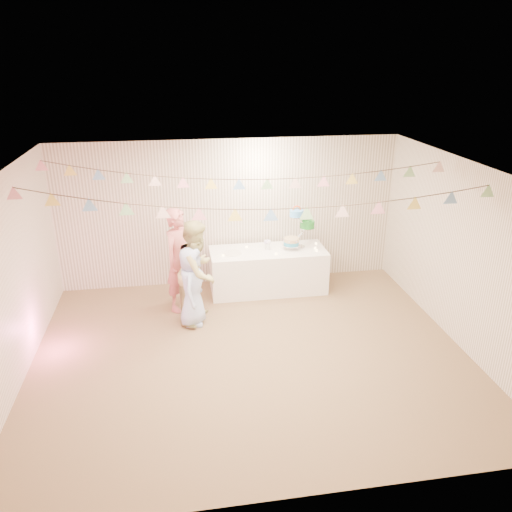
{
  "coord_description": "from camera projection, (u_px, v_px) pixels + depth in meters",
  "views": [
    {
      "loc": [
        -0.89,
        -5.92,
        3.93
      ],
      "look_at": [
        0.2,
        0.8,
        1.15
      ],
      "focal_mm": 35.0,
      "sensor_mm": 36.0,
      "label": 1
    }
  ],
  "objects": [
    {
      "name": "back_wall",
      "position": [
        230.0,
        213.0,
        8.82
      ],
      "size": [
        6.0,
        6.0,
        0.0
      ],
      "primitive_type": "plane",
      "color": "silver",
      "rests_on": "ground"
    },
    {
      "name": "tealight_0",
      "position": [
        223.0,
        255.0,
        8.39
      ],
      "size": [
        0.04,
        0.04,
        0.03
      ],
      "primitive_type": "cylinder",
      "color": "#FFD88C",
      "rests_on": "table"
    },
    {
      "name": "cake_top_tier",
      "position": [
        296.0,
        214.0,
        8.5
      ],
      "size": [
        0.25,
        0.25,
        0.19
      ],
      "primitive_type": null,
      "color": "#4FA4F8",
      "rests_on": "cake_stand"
    },
    {
      "name": "person_adult_b",
      "position": [
        198.0,
        272.0,
        7.64
      ],
      "size": [
        0.89,
        0.98,
        1.64
      ],
      "primitive_type": "imported",
      "rotation": [
        0.0,
        0.0,
        1.15
      ],
      "color": "tan",
      "rests_on": "floor"
    },
    {
      "name": "person_adult_a",
      "position": [
        180.0,
        260.0,
        7.97
      ],
      "size": [
        0.71,
        0.74,
        1.71
      ],
      "primitive_type": "imported",
      "rotation": [
        0.0,
        0.0,
        0.88
      ],
      "color": "#C6676A",
      "rests_on": "floor"
    },
    {
      "name": "cake_middle",
      "position": [
        308.0,
        226.0,
        8.75
      ],
      "size": [
        0.27,
        0.27,
        0.22
      ],
      "primitive_type": null,
      "color": "#1A7723",
      "rests_on": "cake_stand"
    },
    {
      "name": "platter",
      "position": [
        233.0,
        253.0,
        8.51
      ],
      "size": [
        0.31,
        0.31,
        0.02
      ],
      "primitive_type": "cylinder",
      "color": "white",
      "rests_on": "table"
    },
    {
      "name": "right_wall",
      "position": [
        462.0,
        255.0,
        6.98
      ],
      "size": [
        5.0,
        5.0,
        0.0
      ],
      "primitive_type": "plane",
      "color": "silver",
      "rests_on": "ground"
    },
    {
      "name": "table",
      "position": [
        268.0,
        270.0,
        8.79
      ],
      "size": [
        2.01,
        0.8,
        0.75
      ],
      "primitive_type": "cube",
      "color": "white",
      "rests_on": "floor"
    },
    {
      "name": "left_wall",
      "position": [
        8.0,
        285.0,
        6.09
      ],
      "size": [
        5.0,
        5.0,
        0.0
      ],
      "primitive_type": "plane",
      "color": "silver",
      "rests_on": "ground"
    },
    {
      "name": "ceiling",
      "position": [
        250.0,
        171.0,
        6.04
      ],
      "size": [
        6.0,
        6.0,
        0.0
      ],
      "primitive_type": "plane",
      "color": "silver",
      "rests_on": "ground"
    },
    {
      "name": "front_wall",
      "position": [
        295.0,
        385.0,
        4.25
      ],
      "size": [
        6.0,
        6.0,
        0.0
      ],
      "primitive_type": "plane",
      "color": "silver",
      "rests_on": "ground"
    },
    {
      "name": "tealight_3",
      "position": [
        285.0,
        244.0,
        8.9
      ],
      "size": [
        0.04,
        0.04,
        0.03
      ],
      "primitive_type": "cylinder",
      "color": "#FFD88C",
      "rests_on": "table"
    },
    {
      "name": "person_child",
      "position": [
        192.0,
        286.0,
        7.59
      ],
      "size": [
        0.52,
        0.69,
        1.27
      ],
      "primitive_type": "imported",
      "rotation": [
        0.0,
        0.0,
        1.36
      ],
      "color": "#B4C8FF",
      "rests_on": "floor"
    },
    {
      "name": "cake_stand",
      "position": [
        299.0,
        228.0,
        8.64
      ],
      "size": [
        0.64,
        0.38,
        0.72
      ],
      "primitive_type": null,
      "color": "silver",
      "rests_on": "table"
    },
    {
      "name": "bunting_back",
      "position": [
        239.0,
        172.0,
        7.14
      ],
      "size": [
        5.6,
        1.1,
        0.4
      ],
      "primitive_type": null,
      "color": "pink",
      "rests_on": "ceiling"
    },
    {
      "name": "floor",
      "position": [
        251.0,
        353.0,
        7.03
      ],
      "size": [
        6.0,
        6.0,
        0.0
      ],
      "primitive_type": "plane",
      "color": "brown",
      "rests_on": "ground"
    },
    {
      "name": "tealight_2",
      "position": [
        276.0,
        254.0,
        8.46
      ],
      "size": [
        0.04,
        0.04,
        0.03
      ],
      "primitive_type": "cylinder",
      "color": "#FFD88C",
      "rests_on": "table"
    },
    {
      "name": "posy",
      "position": [
        268.0,
        245.0,
        8.66
      ],
      "size": [
        0.15,
        0.15,
        0.17
      ],
      "primitive_type": null,
      "color": "white",
      "rests_on": "table"
    },
    {
      "name": "bunting_front",
      "position": [
        253.0,
        198.0,
        5.97
      ],
      "size": [
        5.6,
        0.9,
        0.36
      ],
      "primitive_type": null,
      "color": "#72A5E5",
      "rests_on": "ceiling"
    },
    {
      "name": "tealight_6",
      "position": [
        315.0,
        248.0,
        8.7
      ],
      "size": [
        0.04,
        0.04,
        0.03
      ],
      "primitive_type": "cylinder",
      "color": "#FFD88C",
      "rests_on": "table"
    },
    {
      "name": "tealight_5",
      "position": [
        316.0,
        243.0,
        8.91
      ],
      "size": [
        0.04,
        0.04,
        0.03
      ],
      "primitive_type": "cylinder",
      "color": "#FFD88C",
      "rests_on": "table"
    },
    {
      "name": "cake_bottom",
      "position": [
        291.0,
        245.0,
        8.67
      ],
      "size": [
        0.31,
        0.31,
        0.15
      ],
      "primitive_type": null,
      "color": "#288EBB",
      "rests_on": "cake_stand"
    },
    {
      "name": "tealight_1",
      "position": [
        247.0,
        247.0,
        8.76
      ],
      "size": [
        0.04,
        0.04,
        0.03
      ],
      "primitive_type": "cylinder",
      "color": "#FFD88C",
      "rests_on": "table"
    },
    {
      "name": "tealight_4",
      "position": [
        317.0,
        250.0,
        8.6
      ],
      "size": [
        0.04,
        0.04,
        0.03
      ],
      "primitive_type": "cylinder",
      "color": "#FFD88C",
      "rests_on": "table"
    }
  ]
}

